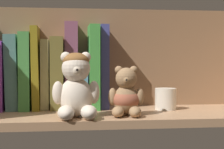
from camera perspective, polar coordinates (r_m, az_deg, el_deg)
The scene contains 15 objects.
shelf_board at distance 96.62cm, azimuth 2.16°, elevation -6.46°, with size 82.60×26.67×2.00cm, color #A87F5B.
shelf_back_panel at distance 109.28cm, azimuth 1.01°, elevation 2.11°, with size 85.00×1.20×30.72cm, color brown.
book_2 at distance 106.01cm, azimuth -16.80°, elevation -0.18°, with size 2.40×14.68×18.61cm, color purple.
book_3 at distance 105.47cm, azimuth -15.08°, elevation 0.34°, with size 3.29×12.38×20.48cm, color slate.
book_4 at distance 105.03cm, azimuth -13.19°, elevation 0.52°, with size 2.92×14.04×21.13cm, color #459043.
book_5 at distance 104.74cm, azimuth -11.68°, elevation 0.98°, with size 1.91×13.61×22.76cm, color olive.
book_6 at distance 104.63cm, azimuth -10.33°, elevation 0.02°, with size 2.22×10.29×19.26cm, color tan.
book_7 at distance 104.47cm, azimuth -8.55°, elevation 0.23°, with size 3.55×13.14×19.97cm, color brown.
book_8 at distance 104.39cm, azimuth -6.38°, elevation 1.40°, with size 3.58×9.61×24.19cm, color #834865.
book_9 at distance 104.64cm, azimuth -4.55°, elevation -1.02°, with size 2.30×11.77×15.33cm, color #5D8AB4.
book_10 at distance 104.65cm, azimuth -2.95°, elevation 1.17°, with size 2.81×14.89×23.29cm, color green.
book_11 at distance 104.90cm, azimuth -1.36°, elevation 1.21°, with size 2.29×10.94×23.46cm, color #434692.
teddy_bear_larger at distance 87.14cm, azimuth -5.61°, elevation -1.85°, with size 11.40×11.57×15.62cm.
teddy_bear_smaller at distance 90.11cm, azimuth 2.23°, elevation -3.37°, with size 9.03×9.57×12.22cm.
pillar_candle at distance 101.91cm, azimuth 8.35°, elevation -3.79°, with size 5.84×5.84×5.90cm, color silver.
Camera 1 is at (-15.23, -94.28, 15.65)cm, focal length 58.69 mm.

